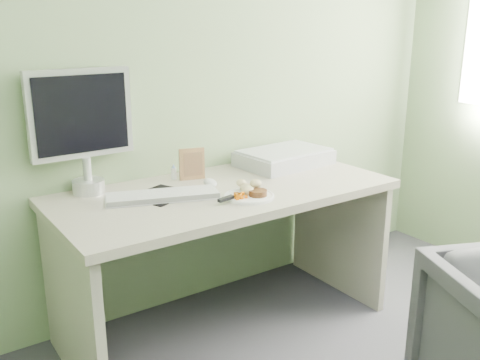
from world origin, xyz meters
TOP-DOWN VIEW (x-y plane):
  - wall_back at (0.00, 2.00)m, footprint 3.50×0.00m
  - desk at (0.00, 1.62)m, footprint 1.60×0.75m
  - plate at (0.02, 1.45)m, footprint 0.22×0.22m
  - steak at (0.04, 1.42)m, footprint 0.08×0.08m
  - potato_pile at (0.04, 1.50)m, footprint 0.11×0.09m
  - carrot_heap at (-0.04, 1.44)m, footprint 0.05×0.05m
  - steak_knife at (-0.09, 1.44)m, footprint 0.22×0.07m
  - mousepad at (-0.30, 1.70)m, footprint 0.31×0.30m
  - keyboard at (-0.31, 1.65)m, footprint 0.51×0.29m
  - computer_mouse at (-0.04, 1.69)m, footprint 0.07×0.11m
  - photo_frame at (-0.05, 1.84)m, footprint 0.13×0.05m
  - eyedrop_bottle at (-0.12, 1.90)m, footprint 0.03×0.03m
  - scanner at (0.50, 1.80)m, footprint 0.51×0.36m
  - monitor at (-0.55, 1.94)m, footprint 0.47×0.15m

SIDE VIEW (x-z plane):
  - desk at x=0.00m, z-range 0.18..0.91m
  - mousepad at x=-0.30m, z-range 0.73..0.73m
  - plate at x=0.02m, z-range 0.73..0.74m
  - keyboard at x=-0.31m, z-range 0.74..0.76m
  - computer_mouse at x=-0.04m, z-range 0.73..0.77m
  - steak_knife at x=-0.09m, z-range 0.75..0.76m
  - steak at x=0.04m, z-range 0.74..0.77m
  - carrot_heap at x=-0.04m, z-range 0.74..0.78m
  - eyedrop_bottle at x=-0.12m, z-range 0.73..0.80m
  - scanner at x=0.50m, z-range 0.73..0.81m
  - potato_pile at x=0.04m, z-range 0.74..0.80m
  - photo_frame at x=-0.05m, z-range 0.73..0.89m
  - monitor at x=-0.55m, z-range 0.77..1.33m
  - wall_back at x=0.00m, z-range -0.40..3.10m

